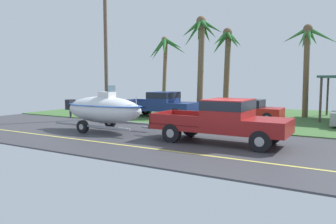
{
  "coord_description": "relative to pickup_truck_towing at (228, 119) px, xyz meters",
  "views": [
    {
      "loc": [
        4.74,
        -12.34,
        2.67
      ],
      "look_at": [
        -2.87,
        0.68,
        1.18
      ],
      "focal_mm": 35.33,
      "sensor_mm": 36.0,
      "label": 1
    }
  ],
  "objects": [
    {
      "name": "parked_pickup_background",
      "position": [
        -7.08,
        6.56,
        -0.02
      ],
      "size": [
        5.58,
        2.05,
        1.81
      ],
      "color": "navy",
      "rests_on": "ground"
    },
    {
      "name": "parked_sedan_far",
      "position": [
        -1.72,
        8.07,
        -0.37
      ],
      "size": [
        4.53,
        1.82,
        1.38
      ],
      "color": "#B21E19",
      "rests_on": "ground"
    },
    {
      "name": "pickup_truck_towing",
      "position": [
        0.0,
        0.0,
        0.0
      ],
      "size": [
        5.94,
        2.13,
        1.86
      ],
      "color": "maroon",
      "rests_on": "ground"
    },
    {
      "name": "ground",
      "position": [
        -0.02,
        7.74,
        -1.05
      ],
      "size": [
        36.0,
        22.0,
        0.11
      ],
      "color": "#38383D"
    },
    {
      "name": "palm_tree_near_left",
      "position": [
        -8.89,
        9.88,
        3.61
      ],
      "size": [
        3.16,
        3.11,
        6.07
      ],
      "color": "brown",
      "rests_on": "ground"
    },
    {
      "name": "palm_tree_mid",
      "position": [
        -4.91,
        8.04,
        4.14
      ],
      "size": [
        3.13,
        2.77,
        6.98
      ],
      "color": "brown",
      "rests_on": "ground"
    },
    {
      "name": "boat_on_trailer",
      "position": [
        -6.72,
        -0.0,
        0.09
      ],
      "size": [
        5.89,
        2.32,
        2.37
      ],
      "color": "gray",
      "rests_on": "ground"
    },
    {
      "name": "palm_tree_far_left",
      "position": [
        -4.24,
        11.1,
        3.75
      ],
      "size": [
        2.74,
        3.09,
        6.54
      ],
      "color": "brown",
      "rests_on": "ground"
    },
    {
      "name": "utility_pole",
      "position": [
        -10.06,
        4.13,
        3.59
      ],
      "size": [
        0.24,
        1.8,
        8.95
      ],
      "color": "brown",
      "rests_on": "ground"
    },
    {
      "name": "palm_tree_near_right",
      "position": [
        1.44,
        11.47,
        3.57
      ],
      "size": [
        3.63,
        2.43,
        6.4
      ],
      "color": "brown",
      "rests_on": "ground"
    }
  ]
}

